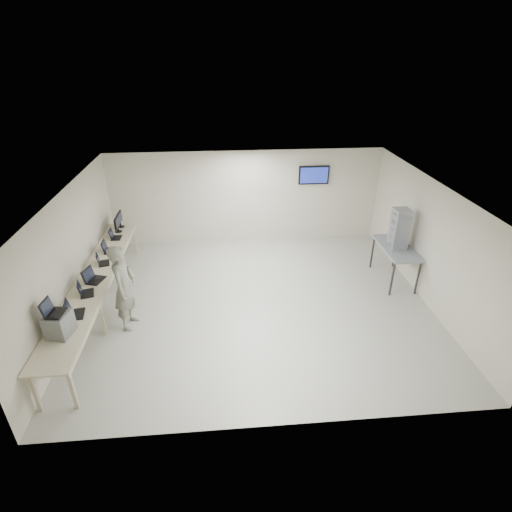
{
  "coord_description": "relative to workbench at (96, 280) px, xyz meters",
  "views": [
    {
      "loc": [
        -0.71,
        -7.86,
        5.43
      ],
      "look_at": [
        0.0,
        0.2,
        1.15
      ],
      "focal_mm": 28.0,
      "sensor_mm": 36.0,
      "label": 1
    }
  ],
  "objects": [
    {
      "name": "room",
      "position": [
        3.62,
        0.06,
        0.58
      ],
      "size": [
        8.01,
        7.01,
        2.81
      ],
      "color": "#A4A39B",
      "rests_on": "ground"
    },
    {
      "name": "workbench",
      "position": [
        0.0,
        0.0,
        0.0
      ],
      "size": [
        0.76,
        6.0,
        0.9
      ],
      "color": "#C3B58D",
      "rests_on": "ground"
    },
    {
      "name": "equipment_box",
      "position": [
        -0.06,
        -1.98,
        0.3
      ],
      "size": [
        0.45,
        0.5,
        0.45
      ],
      "primitive_type": "cube",
      "rotation": [
        0.0,
        0.0,
        -0.21
      ],
      "color": "slate",
      "rests_on": "workbench"
    },
    {
      "name": "laptop_on_box",
      "position": [
        -0.12,
        -1.98,
        0.59
      ],
      "size": [
        0.33,
        0.39,
        0.28
      ],
      "rotation": [
        0.0,
        0.0,
        -0.11
      ],
      "color": "black",
      "rests_on": "equipment_box"
    },
    {
      "name": "laptop_0",
      "position": [
        -0.04,
        -1.41,
        0.15
      ],
      "size": [
        0.37,
        0.42,
        0.3
      ],
      "rotation": [
        0.0,
        0.0,
        0.17
      ],
      "color": "black",
      "rests_on": "workbench"
    },
    {
      "name": "laptop_1",
      "position": [
        -0.04,
        -0.69,
        0.14
      ],
      "size": [
        0.37,
        0.41,
        0.28
      ],
      "rotation": [
        0.0,
        0.0,
        0.26
      ],
      "color": "black",
      "rests_on": "workbench"
    },
    {
      "name": "laptop_2",
      "position": [
        -0.0,
        -0.17,
        0.15
      ],
      "size": [
        0.43,
        0.46,
        0.31
      ],
      "rotation": [
        0.0,
        0.0,
        -0.31
      ],
      "color": "black",
      "rests_on": "workbench"
    },
    {
      "name": "laptop_3",
      "position": [
        -0.01,
        0.6,
        0.14
      ],
      "size": [
        0.34,
        0.38,
        0.26
      ],
      "rotation": [
        0.0,
        0.0,
        0.24
      ],
      "color": "black",
      "rests_on": "workbench"
    },
    {
      "name": "laptop_4",
      "position": [
        -0.01,
        1.24,
        0.15
      ],
      "size": [
        0.3,
        0.37,
        0.28
      ],
      "rotation": [
        0.0,
        0.0,
        0.02
      ],
      "color": "black",
      "rests_on": "workbench"
    },
    {
      "name": "laptop_5",
      "position": [
        -0.02,
        2.0,
        0.14
      ],
      "size": [
        0.27,
        0.33,
        0.26
      ],
      "rotation": [
        0.0,
        0.0,
        0.02
      ],
      "color": "black",
      "rests_on": "workbench"
    },
    {
      "name": "monitor_near",
      "position": [
        -0.01,
        2.42,
        0.33
      ],
      "size": [
        0.19,
        0.43,
        0.43
      ],
      "color": "black",
      "rests_on": "workbench"
    },
    {
      "name": "monitor_far",
      "position": [
        -0.01,
        2.75,
        0.34
      ],
      "size": [
        0.19,
        0.44,
        0.43
      ],
      "color": "black",
      "rests_on": "workbench"
    },
    {
      "name": "soldier",
      "position": [
        0.76,
        -0.6,
        0.14
      ],
      "size": [
        0.55,
        0.76,
        1.93
      ],
      "primitive_type": "imported",
      "rotation": [
        0.0,
        0.0,
        1.44
      ],
      "color": "slate",
      "rests_on": "ground"
    },
    {
      "name": "side_table",
      "position": [
        7.19,
        0.73,
        0.06
      ],
      "size": [
        0.74,
        1.59,
        0.95
      ],
      "color": "gray",
      "rests_on": "ground"
    },
    {
      "name": "storage_bins",
      "position": [
        7.17,
        0.73,
        0.63
      ],
      "size": [
        0.38,
        0.42,
        1.01
      ],
      "color": "gray",
      "rests_on": "side_table"
    }
  ]
}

